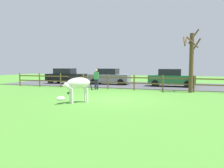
# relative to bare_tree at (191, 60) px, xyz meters

# --- Properties ---
(ground_plane) EXTENTS (60.00, 60.00, 0.00)m
(ground_plane) POSITION_rel_bare_tree_xyz_m (-4.12, -4.81, -2.31)
(ground_plane) COLOR #47842D
(parking_asphalt) EXTENTS (28.00, 7.40, 0.05)m
(parking_asphalt) POSITION_rel_bare_tree_xyz_m (-4.12, 4.49, -2.28)
(parking_asphalt) COLOR #47474C
(parking_asphalt) RESTS_ON ground_plane
(paddock_fence) EXTENTS (22.05, 0.11, 1.21)m
(paddock_fence) POSITION_rel_bare_tree_xyz_m (-4.15, 0.19, -1.61)
(paddock_fence) COLOR brown
(paddock_fence) RESTS_ON ground_plane
(bare_tree) EXTENTS (1.25, 1.22, 4.49)m
(bare_tree) POSITION_rel_bare_tree_xyz_m (0.00, 0.00, 0.00)
(bare_tree) COLOR #513A23
(bare_tree) RESTS_ON ground_plane
(zebra) EXTENTS (1.48, 1.52, 1.41)m
(zebra) POSITION_rel_bare_tree_xyz_m (-5.55, -6.62, -1.38)
(zebra) COLOR white
(zebra) RESTS_ON ground_plane
(crow_on_grass) EXTENTS (0.21, 0.10, 0.20)m
(crow_on_grass) POSITION_rel_bare_tree_xyz_m (-7.59, -3.97, -2.18)
(crow_on_grass) COLOR black
(crow_on_grass) RESTS_ON ground_plane
(parked_car_grey) EXTENTS (4.05, 1.98, 1.56)m
(parked_car_grey) POSITION_rel_bare_tree_xyz_m (-7.60, 4.10, -1.46)
(parked_car_grey) COLOR slate
(parked_car_grey) RESTS_ON parking_asphalt
(parked_car_black) EXTENTS (4.11, 2.11, 1.56)m
(parked_car_black) POSITION_rel_bare_tree_xyz_m (-12.21, 3.64, -1.46)
(parked_car_black) COLOR black
(parked_car_black) RESTS_ON parking_asphalt
(parked_car_green) EXTENTS (4.00, 1.89, 1.56)m
(parked_car_green) POSITION_rel_bare_tree_xyz_m (-1.59, 3.70, -1.46)
(parked_car_green) COLOR #236B38
(parked_car_green) RESTS_ON parking_asphalt
(visitor_near_fence) EXTENTS (0.39, 0.28, 1.64)m
(visitor_near_fence) POSITION_rel_bare_tree_xyz_m (-7.11, -0.37, -1.40)
(visitor_near_fence) COLOR #232847
(visitor_near_fence) RESTS_ON ground_plane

